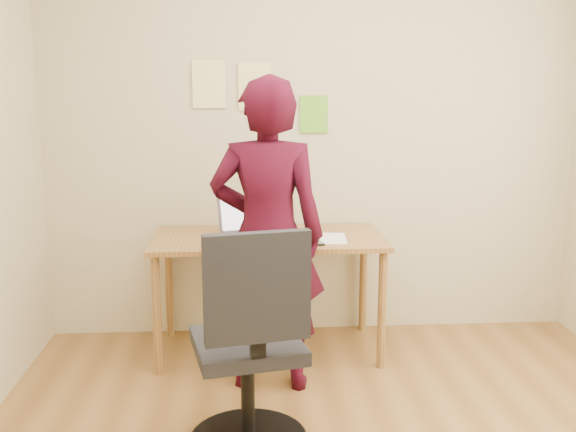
{
  "coord_description": "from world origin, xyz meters",
  "views": [
    {
      "loc": [
        -0.46,
        -2.44,
        1.62
      ],
      "look_at": [
        -0.23,
        0.95,
        0.95
      ],
      "focal_mm": 40.0,
      "sensor_mm": 36.0,
      "label": 1
    }
  ],
  "objects": [
    {
      "name": "wall_note_mid",
      "position": [
        -0.38,
        1.74,
        1.64
      ],
      "size": [
        0.21,
        0.0,
        0.3
      ],
      "primitive_type": "cube",
      "color": "#F4E892",
      "rests_on": "room"
    },
    {
      "name": "wall_note_left",
      "position": [
        -0.67,
        1.74,
        1.65
      ],
      "size": [
        0.21,
        0.0,
        0.3
      ],
      "primitive_type": "cube",
      "color": "#F4E892",
      "rests_on": "room"
    },
    {
      "name": "laptop",
      "position": [
        -0.43,
        1.36,
        0.79
      ],
      "size": [
        0.41,
        0.38,
        0.24
      ],
      "rotation": [
        0.0,
        0.0,
        0.31
      ],
      "color": "#B8B8C0",
      "rests_on": "desk"
    },
    {
      "name": "room",
      "position": [
        0.0,
        0.0,
        1.35
      ],
      "size": [
        3.58,
        3.58,
        2.78
      ],
      "color": "brown",
      "rests_on": "ground"
    },
    {
      "name": "office_chair",
      "position": [
        -0.44,
        0.23,
        0.45
      ],
      "size": [
        0.55,
        0.56,
        1.06
      ],
      "rotation": [
        0.0,
        0.0,
        0.2
      ],
      "color": "black",
      "rests_on": "ground"
    },
    {
      "name": "person",
      "position": [
        -0.34,
        0.92,
        0.85
      ],
      "size": [
        0.67,
        0.48,
        1.7
      ],
      "primitive_type": "imported",
      "rotation": [
        0.0,
        0.0,
        3.01
      ],
      "color": "#330715",
      "rests_on": "ground"
    },
    {
      "name": "paper_sheet",
      "position": [
        0.04,
        1.3,
        0.74
      ],
      "size": [
        0.23,
        0.31,
        0.0
      ],
      "primitive_type": "cube",
      "rotation": [
        0.0,
        0.0,
        -0.09
      ],
      "color": "white",
      "rests_on": "desk"
    },
    {
      "name": "desk",
      "position": [
        -0.32,
        1.38,
        0.65
      ],
      "size": [
        1.4,
        0.7,
        0.74
      ],
      "color": "olive",
      "rests_on": "ground"
    },
    {
      "name": "phone",
      "position": [
        -0.04,
        1.17,
        0.74
      ],
      "size": [
        0.08,
        0.13,
        0.01
      ],
      "rotation": [
        0.0,
        0.0,
        0.18
      ],
      "color": "black",
      "rests_on": "desk"
    },
    {
      "name": "wall_note_right",
      "position": [
        -0.0,
        1.74,
        1.46
      ],
      "size": [
        0.18,
        0.0,
        0.24
      ],
      "primitive_type": "cube",
      "color": "#66B929",
      "rests_on": "room"
    }
  ]
}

